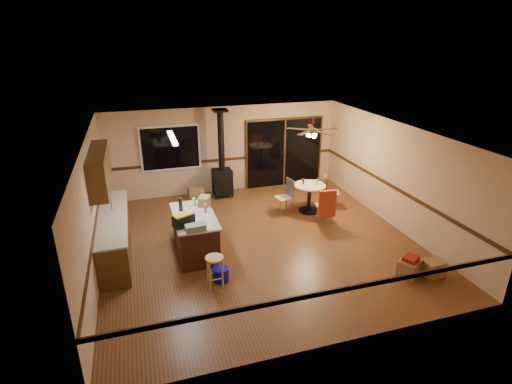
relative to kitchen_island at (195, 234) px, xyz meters
name	(u,v)px	position (x,y,z in m)	size (l,w,h in m)	color
floor	(260,242)	(1.50, 0.00, -0.45)	(7.00, 7.00, 0.00)	brown
ceiling	(260,133)	(1.50, 0.00, 2.15)	(7.00, 7.00, 0.00)	silver
wall_back	(225,150)	(1.50, 3.50, 0.85)	(7.00, 7.00, 0.00)	tan
wall_front	(333,275)	(1.50, -3.50, 0.85)	(7.00, 7.00, 0.00)	tan
wall_left	(92,209)	(-2.00, 0.00, 0.85)	(7.00, 7.00, 0.00)	tan
wall_right	(395,175)	(5.00, 0.00, 0.85)	(7.00, 7.00, 0.00)	tan
chair_rail	(260,203)	(1.50, 0.00, 0.55)	(7.00, 7.00, 0.08)	#39210E
window	(171,148)	(-0.10, 3.45, 1.05)	(1.72, 0.10, 1.32)	black
sliding_door	(284,153)	(3.40, 3.45, 0.60)	(2.52, 0.10, 2.10)	black
lower_cabinets	(115,235)	(-1.70, 0.50, -0.02)	(0.60, 3.00, 0.86)	#563615
countertop	(112,216)	(-1.70, 0.50, 0.43)	(0.64, 3.04, 0.04)	#C2B296
upper_cabinets	(99,169)	(-1.83, 0.70, 1.45)	(0.35, 2.00, 0.80)	#563615
kitchen_island	(195,234)	(0.00, 0.00, 0.00)	(0.88, 1.68, 0.90)	#391B0E
wood_stove	(222,173)	(1.30, 3.05, 0.28)	(0.55, 0.50, 2.52)	black
ceiling_fan	(313,132)	(3.31, 1.26, 1.76)	(0.24, 0.24, 0.55)	brown
fluorescent_strip	(172,138)	(-0.30, 0.30, 2.11)	(0.10, 1.20, 0.04)	white
toolbox_grey	(195,227)	(-0.08, -0.72, 0.51)	(0.40, 0.22, 0.13)	slate
toolbox_black	(184,220)	(-0.27, -0.45, 0.56)	(0.42, 0.22, 0.23)	black
toolbox_yellow_lid	(183,215)	(-0.27, -0.45, 0.70)	(0.40, 0.21, 0.03)	gold
box_on_island	(204,201)	(0.32, 0.47, 0.55)	(0.23, 0.32, 0.21)	olive
bottle_dark	(181,204)	(-0.23, 0.32, 0.60)	(0.09, 0.09, 0.31)	black
bottle_pink	(205,208)	(0.27, 0.08, 0.55)	(0.06, 0.06, 0.20)	#D84C8C
bottle_white	(194,202)	(0.09, 0.52, 0.54)	(0.06, 0.06, 0.18)	white
bar_stool	(215,272)	(0.15, -1.41, -0.13)	(0.35, 0.35, 0.64)	tan
blue_bucket	(221,274)	(0.30, -1.26, -0.32)	(0.33, 0.33, 0.27)	#0B0CA7
dining_table	(309,193)	(3.31, 1.26, 0.08)	(0.86, 0.86, 0.78)	black
glass_red	(303,181)	(3.16, 1.36, 0.41)	(0.06, 0.06, 0.16)	#590C14
glass_cream	(317,182)	(3.49, 1.21, 0.40)	(0.06, 0.06, 0.15)	beige
chair_left	(287,192)	(2.71, 1.38, 0.14)	(0.46, 0.46, 0.51)	tan
chair_near	(327,203)	(3.38, 0.38, 0.14)	(0.48, 0.51, 0.70)	tan
chair_right	(325,188)	(3.84, 1.38, 0.14)	(0.58, 0.55, 0.70)	tan
box_under_window	(196,193)	(0.51, 3.10, -0.28)	(0.44, 0.36, 0.36)	olive
box_corner_a	(409,267)	(3.97, -2.19, -0.28)	(0.44, 0.37, 0.34)	olive
box_corner_b	(433,268)	(4.42, -2.33, -0.29)	(0.41, 0.35, 0.33)	olive
box_small_red	(411,258)	(3.97, -2.19, -0.08)	(0.30, 0.25, 0.08)	maroon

